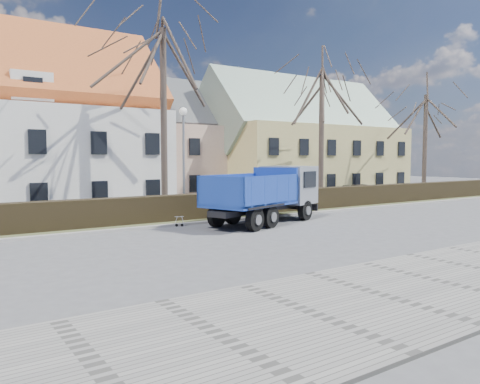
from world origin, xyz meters
TOP-DOWN VIEW (x-y plane):
  - ground at (0.00, 0.00)m, footprint 120.00×120.00m
  - curb_far at (0.00, 4.60)m, footprint 80.00×0.30m
  - grass_strip at (0.00, 6.20)m, footprint 80.00×3.00m
  - hedge at (0.00, 6.00)m, footprint 60.00×0.90m
  - building_pink at (4.00, 20.00)m, footprint 10.80×8.80m
  - building_yellow at (16.00, 17.00)m, footprint 18.80×10.80m
  - tree_1 at (-2.00, 8.50)m, footprint 9.20×9.20m
  - tree_2 at (10.00, 8.50)m, footprint 8.00×8.00m
  - tree_3 at (22.00, 8.50)m, footprint 7.60×7.60m
  - dump_truck at (0.55, 2.91)m, footprint 7.80×4.97m
  - streetlight at (-1.56, 7.00)m, footprint 0.47×0.47m
  - cart_frame at (-3.34, 4.43)m, footprint 0.69×0.55m
  - parked_car_a at (-8.09, 9.53)m, footprint 3.69×2.37m
  - parked_car_b at (16.14, 10.12)m, footprint 4.28×2.60m

SIDE VIEW (x-z plane):
  - ground at x=0.00m, z-range 0.00..0.00m
  - grass_strip at x=0.00m, z-range 0.00..0.10m
  - curb_far at x=0.00m, z-range 0.00..0.12m
  - cart_frame at x=-3.34m, z-range 0.00..0.55m
  - parked_car_b at x=16.14m, z-range 0.00..1.16m
  - parked_car_a at x=-8.09m, z-range 0.00..1.17m
  - hedge at x=0.00m, z-range 0.00..1.30m
  - dump_truck at x=0.55m, z-range 0.00..2.93m
  - streetlight at x=-1.56m, z-range 0.00..6.01m
  - building_pink at x=4.00m, z-range 0.00..8.00m
  - building_yellow at x=16.00m, z-range 0.00..8.50m
  - tree_3 at x=22.00m, z-range 0.00..10.45m
  - tree_2 at x=10.00m, z-range 0.00..11.00m
  - tree_1 at x=-2.00m, z-range 0.00..12.65m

